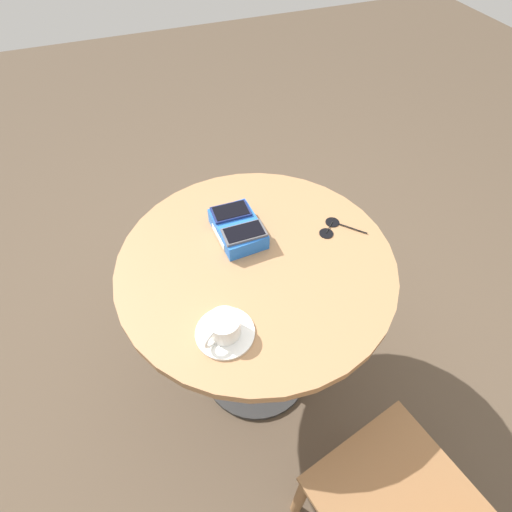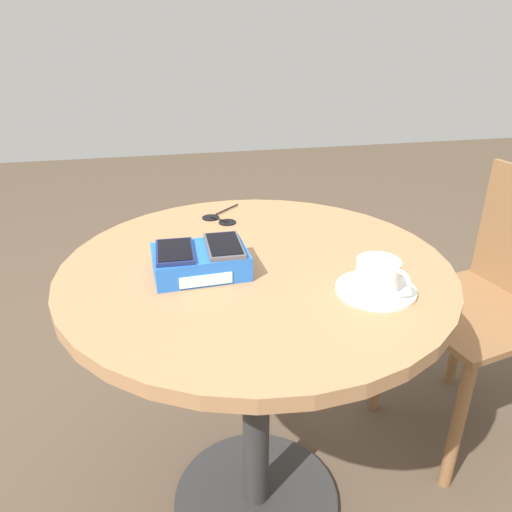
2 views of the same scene
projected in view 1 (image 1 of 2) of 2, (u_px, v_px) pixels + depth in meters
name	position (u px, v px, depth m)	size (l,w,h in m)	color
ground_plane	(256.00, 368.00, 1.79)	(8.00, 8.00, 0.00)	brown
round_table	(256.00, 291.00, 1.34)	(0.85, 0.85, 0.75)	#2D2D2D
phone_box	(238.00, 229.00, 1.27)	(0.20, 0.14, 0.05)	blue
phone_navy	(231.00, 212.00, 1.27)	(0.08, 0.12, 0.01)	navy
phone_gray	(244.00, 232.00, 1.21)	(0.07, 0.13, 0.01)	#515156
saucer	(225.00, 333.00, 1.05)	(0.16, 0.16, 0.01)	white
coffee_cup	(224.00, 326.00, 1.02)	(0.09, 0.11, 0.06)	white
sunglasses	(332.00, 228.00, 1.30)	(0.11, 0.15, 0.01)	black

